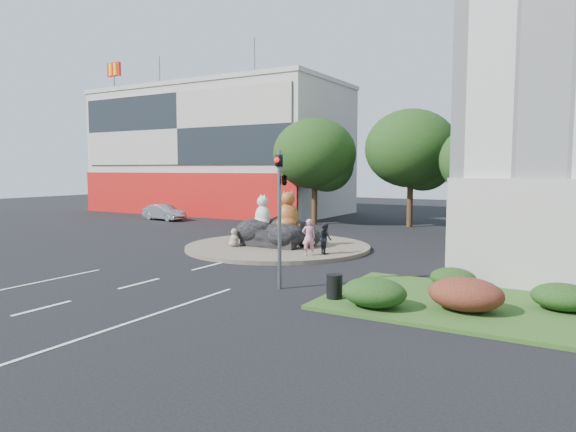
% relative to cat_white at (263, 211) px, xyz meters
% --- Properties ---
extents(ground, '(120.00, 120.00, 0.00)m').
position_rel_cat_white_xyz_m(ground, '(0.91, -9.91, -2.03)').
color(ground, black).
rests_on(ground, ground).
extents(roundabout_island, '(10.00, 10.00, 0.20)m').
position_rel_cat_white_xyz_m(roundabout_island, '(0.91, 0.09, -1.93)').
color(roundabout_island, brown).
rests_on(roundabout_island, ground).
extents(rock_plinth, '(3.20, 2.60, 0.90)m').
position_rel_cat_white_xyz_m(rock_plinth, '(0.91, 0.09, -1.38)').
color(rock_plinth, black).
rests_on(rock_plinth, roundabout_island).
extents(shophouse_block, '(25.20, 12.30, 17.40)m').
position_rel_cat_white_xyz_m(shophouse_block, '(-17.10, 18.00, 4.15)').
color(shophouse_block, beige).
rests_on(shophouse_block, ground).
extents(grass_verge, '(10.00, 6.00, 0.12)m').
position_rel_cat_white_xyz_m(grass_verge, '(12.91, -6.91, -1.97)').
color(grass_verge, '#2D531B').
rests_on(grass_verge, ground).
extents(tree_left, '(6.46, 6.46, 8.27)m').
position_rel_cat_white_xyz_m(tree_left, '(-3.02, 12.15, 3.22)').
color(tree_left, '#382314').
rests_on(tree_left, ground).
extents(tree_mid, '(6.84, 6.84, 8.76)m').
position_rel_cat_white_xyz_m(tree_mid, '(3.98, 14.15, 3.53)').
color(tree_mid, '#382314').
rests_on(tree_mid, ground).
extents(tree_right, '(5.70, 5.70, 7.30)m').
position_rel_cat_white_xyz_m(tree_right, '(9.98, 10.15, 2.60)').
color(tree_right, '#382314').
rests_on(tree_right, ground).
extents(hedge_near_green, '(2.00, 1.60, 0.90)m').
position_rel_cat_white_xyz_m(hedge_near_green, '(9.91, -8.91, -1.46)').
color(hedge_near_green, black).
rests_on(hedge_near_green, grass_verge).
extents(hedge_red, '(2.20, 1.76, 0.99)m').
position_rel_cat_white_xyz_m(hedge_red, '(12.41, -7.91, -1.42)').
color(hedge_red, '#441312').
rests_on(hedge_red, grass_verge).
extents(hedge_mid_green, '(1.80, 1.44, 0.81)m').
position_rel_cat_white_xyz_m(hedge_mid_green, '(14.91, -6.41, -1.51)').
color(hedge_mid_green, black).
rests_on(hedge_mid_green, grass_verge).
extents(hedge_back_green, '(1.60, 1.28, 0.72)m').
position_rel_cat_white_xyz_m(hedge_back_green, '(11.41, -5.11, -1.55)').
color(hedge_back_green, black).
rests_on(hedge_back_green, grass_verge).
extents(traffic_light, '(0.44, 1.24, 5.00)m').
position_rel_cat_white_xyz_m(traffic_light, '(6.00, -7.91, 1.59)').
color(traffic_light, '#595B60').
rests_on(traffic_light, ground).
extents(street_lamp, '(2.34, 0.22, 8.06)m').
position_rel_cat_white_xyz_m(street_lamp, '(13.72, -1.91, 2.52)').
color(street_lamp, '#595B60').
rests_on(street_lamp, ground).
extents(cat_white, '(1.42, 1.34, 1.86)m').
position_rel_cat_white_xyz_m(cat_white, '(0.00, 0.00, 0.00)').
color(cat_white, beige).
rests_on(cat_white, rock_plinth).
extents(cat_tabby, '(1.66, 1.59, 2.13)m').
position_rel_cat_white_xyz_m(cat_tabby, '(1.68, -0.11, 0.14)').
color(cat_tabby, '#C15328').
rests_on(cat_tabby, rock_plinth).
extents(kitten_calico, '(0.75, 0.71, 1.00)m').
position_rel_cat_white_xyz_m(kitten_calico, '(-0.84, -1.52, -1.33)').
color(kitten_calico, beige).
rests_on(kitten_calico, roundabout_island).
extents(kitten_white, '(0.59, 0.58, 0.74)m').
position_rel_cat_white_xyz_m(kitten_white, '(2.34, -0.50, -1.46)').
color(kitten_white, silver).
rests_on(kitten_white, roundabout_island).
extents(pedestrian_pink, '(0.77, 0.71, 1.76)m').
position_rel_cat_white_xyz_m(pedestrian_pink, '(3.95, -2.01, -0.95)').
color(pedestrian_pink, '#CB8394').
rests_on(pedestrian_pink, roundabout_island).
extents(pedestrian_dark, '(0.93, 0.90, 1.51)m').
position_rel_cat_white_xyz_m(pedestrian_dark, '(4.41, -1.19, -1.08)').
color(pedestrian_dark, black).
rests_on(pedestrian_dark, roundabout_island).
extents(parked_car, '(4.19, 1.83, 1.34)m').
position_rel_cat_white_xyz_m(parked_car, '(-15.58, 8.49, -1.36)').
color(parked_car, '#A6A8AE').
rests_on(parked_car, ground).
extents(litter_bin, '(0.67, 0.67, 0.79)m').
position_rel_cat_white_xyz_m(litter_bin, '(8.41, -8.57, -1.52)').
color(litter_bin, black).
rests_on(litter_bin, grass_verge).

